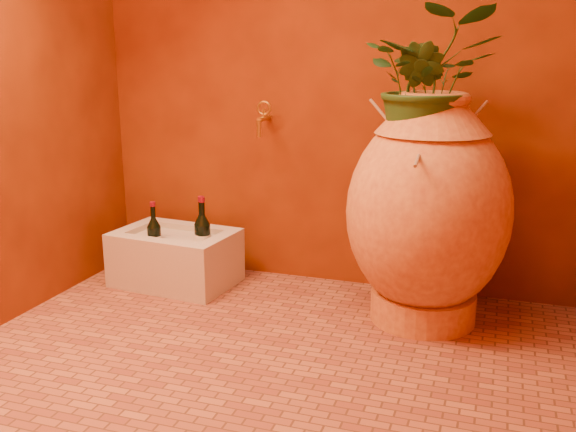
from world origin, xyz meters
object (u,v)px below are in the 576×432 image
(wine_bottle_c, at_px, (154,238))
(wine_bottle_a, at_px, (203,237))
(wall_tap, at_px, (263,117))
(amphora, at_px, (428,211))
(wine_bottle_b, at_px, (202,237))
(stone_basin, at_px, (176,259))

(wine_bottle_c, bearing_deg, wine_bottle_a, 14.04)
(wine_bottle_c, height_order, wall_tap, wall_tap)
(amphora, xyz_separation_m, wine_bottle_a, (-1.10, 0.05, -0.24))
(wine_bottle_c, xyz_separation_m, wall_tap, (0.48, 0.29, 0.59))
(wine_bottle_b, distance_m, wine_bottle_c, 0.24)
(amphora, height_order, wine_bottle_c, amphora)
(wine_bottle_c, bearing_deg, wine_bottle_b, 15.23)
(amphora, xyz_separation_m, wine_bottle_b, (-1.11, 0.05, -0.23))
(stone_basin, distance_m, wine_bottle_b, 0.21)
(wine_bottle_a, distance_m, wine_bottle_b, 0.01)
(wine_bottle_a, bearing_deg, wine_bottle_c, -165.96)
(amphora, distance_m, wine_bottle_c, 1.36)
(amphora, xyz_separation_m, wall_tap, (-0.86, 0.28, 0.35))
(stone_basin, height_order, wine_bottle_a, wine_bottle_a)
(wine_bottle_a, height_order, wine_bottle_b, wine_bottle_b)
(stone_basin, relative_size, wall_tap, 3.64)
(wall_tap, bearing_deg, wine_bottle_b, -136.90)
(amphora, height_order, wine_bottle_a, amphora)
(wine_bottle_c, bearing_deg, stone_basin, 45.64)
(amphora, xyz_separation_m, wine_bottle_c, (-1.34, -0.01, -0.25))
(amphora, distance_m, wine_bottle_b, 1.13)
(stone_basin, xyz_separation_m, wall_tap, (0.41, 0.22, 0.72))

